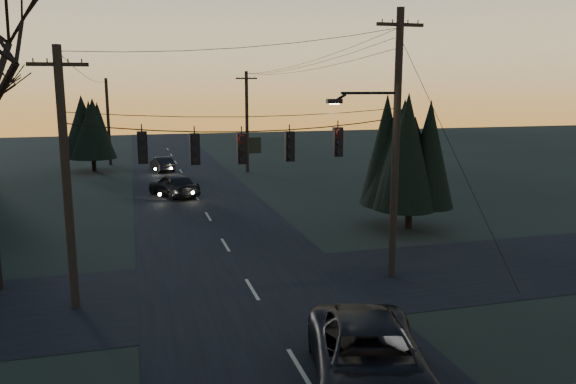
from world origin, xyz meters
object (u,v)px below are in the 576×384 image
object	(u,v)px
sedan_oncoming_b	(162,164)
suv_near	(370,361)
utility_pole_right	(391,276)
utility_pole_far_l	(111,165)
utility_pole_far_r	(248,172)
evergreen_right	(411,147)
utility_pole_left	(76,307)
sedan_oncoming_a	(174,185)

from	to	relation	value
sedan_oncoming_b	suv_near	bearing A→B (deg)	82.78
sedan_oncoming_b	utility_pole_right	bearing A→B (deg)	91.57
utility_pole_right	utility_pole_far_l	world-z (taller)	utility_pole_right
utility_pole_far_r	utility_pole_far_l	bearing A→B (deg)	145.18
evergreen_right	suv_near	distance (m)	16.83
utility_pole_far_l	utility_pole_right	bearing A→B (deg)	-72.28
utility_pole_far_l	sedan_oncoming_b	distance (m)	7.18
utility_pole_left	suv_near	bearing A→B (deg)	-45.98
utility_pole_far_r	sedan_oncoming_a	distance (m)	11.67
sedan_oncoming_a	utility_pole_left	bearing A→B (deg)	51.71
utility_pole_right	suv_near	bearing A→B (deg)	-119.25
evergreen_right	utility_pole_left	bearing A→B (deg)	-156.98
utility_pole_far_l	evergreen_right	bearing A→B (deg)	-61.90
utility_pole_right	sedan_oncoming_b	bearing A→B (deg)	103.07
sedan_oncoming_a	suv_near	bearing A→B (deg)	71.41
utility_pole_far_r	utility_pole_far_l	world-z (taller)	utility_pole_far_r
evergreen_right	suv_near	xyz separation A→B (m)	(-8.39, -14.19, -3.42)
utility_pole_left	utility_pole_far_r	bearing A→B (deg)	67.67
utility_pole_far_l	sedan_oncoming_b	bearing A→B (deg)	-51.61
utility_pole_right	evergreen_right	bearing A→B (deg)	57.95
utility_pole_far_r	utility_pole_left	bearing A→B (deg)	-112.33
utility_pole_right	utility_pole_far_l	distance (m)	37.79
suv_near	sedan_oncoming_a	size ratio (longest dim) A/B	1.29
utility_pole_left	evergreen_right	xyz separation A→B (m)	(15.67, 6.66, 4.23)
utility_pole_left	sedan_oncoming_a	distance (m)	19.20
utility_pole_right	sedan_oncoming_a	world-z (taller)	utility_pole_right
utility_pole_far_l	evergreen_right	size ratio (longest dim) A/B	1.10
sedan_oncoming_a	evergreen_right	bearing A→B (deg)	108.31
utility_pole_right	sedan_oncoming_a	xyz separation A→B (m)	(-6.92, 18.63, 0.77)
utility_pole_left	utility_pole_right	bearing A→B (deg)	0.00
utility_pole_left	utility_pole_far_l	size ratio (longest dim) A/B	1.06
evergreen_right	utility_pole_far_r	bearing A→B (deg)	101.05
sedan_oncoming_a	sedan_oncoming_b	bearing A→B (deg)	-113.80
utility_pole_far_l	suv_near	world-z (taller)	utility_pole_far_l
utility_pole_far_r	sedan_oncoming_b	distance (m)	7.48
utility_pole_right	utility_pole_left	xyz separation A→B (m)	(-11.50, 0.00, 0.00)
utility_pole_left	sedan_oncoming_a	size ratio (longest dim) A/B	1.88
utility_pole_right	suv_near	size ratio (longest dim) A/B	1.71
evergreen_right	suv_near	size ratio (longest dim) A/B	1.24
utility_pole_far_r	sedan_oncoming_b	world-z (taller)	utility_pole_far_r
utility_pole_far_l	suv_near	xyz separation A→B (m)	(7.28, -43.53, 0.81)
utility_pole_right	utility_pole_far_r	distance (m)	28.00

